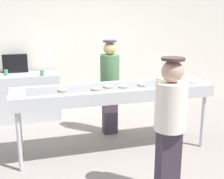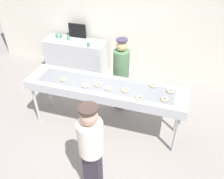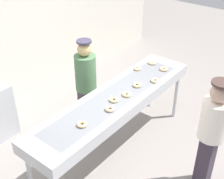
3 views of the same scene
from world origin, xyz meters
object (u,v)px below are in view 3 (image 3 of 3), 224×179
plain_donut_4 (127,94)px  plain_donut_6 (152,63)px  plain_donut_7 (110,109)px  worker_baker (86,84)px  fryer_conveyor (115,102)px  plain_donut_3 (137,85)px  plain_donut_5 (114,100)px  customer_waiting (212,130)px  plain_donut_1 (82,124)px  plain_donut_8 (155,80)px  plain_donut_2 (164,69)px  plain_donut_0 (137,68)px

plain_donut_4 → plain_donut_6: bearing=13.0°
plain_donut_7 → worker_baker: (0.43, 0.82, -0.13)m
worker_baker → fryer_conveyor: bearing=95.6°
plain_donut_6 → plain_donut_7: size_ratio=1.00×
plain_donut_3 → plain_donut_5: (-0.51, 0.03, 0.00)m
plain_donut_7 → plain_donut_3: bearing=5.3°
plain_donut_5 → customer_waiting: bearing=-74.3°
fryer_conveyor → plain_donut_7: (-0.30, -0.15, 0.11)m
plain_donut_1 → plain_donut_4: 0.87m
customer_waiting → plain_donut_7: bearing=100.0°
plain_donut_1 → plain_donut_4: (0.87, -0.03, 0.00)m
fryer_conveyor → plain_donut_8: bearing=-17.2°
plain_donut_6 → customer_waiting: customer_waiting is taller
plain_donut_2 → plain_donut_8: (-0.40, -0.08, 0.00)m
worker_baker → plain_donut_5: bearing=88.8°
plain_donut_5 → plain_donut_6: (1.26, 0.19, 0.00)m
plain_donut_1 → plain_donut_2: 1.84m
plain_donut_0 → plain_donut_4: (-0.72, -0.32, 0.00)m
plain_donut_6 → plain_donut_8: 0.58m
plain_donut_1 → plain_donut_6: same height
fryer_conveyor → plain_donut_0: 0.87m
plain_donut_1 → worker_baker: size_ratio=0.08×
plain_donut_4 → worker_baker: (0.02, 0.79, -0.13)m
customer_waiting → plain_donut_1: bearing=114.0°
plain_donut_5 → plain_donut_4: bearing=-14.5°
plain_donut_6 → worker_baker: worker_baker is taller
plain_donut_8 → plain_donut_3: bearing=154.3°
plain_donut_7 → plain_donut_8: same height
plain_donut_0 → plain_donut_6: bearing=-14.1°
plain_donut_3 → plain_donut_0: bearing=34.5°
plain_donut_0 → plain_donut_8: size_ratio=1.00×
customer_waiting → plain_donut_0: bearing=53.6°
plain_donut_4 → plain_donut_3: bearing=5.5°
plain_donut_7 → customer_waiting: size_ratio=0.08×
plain_donut_0 → plain_donut_6: same height
plain_donut_4 → plain_donut_2: bearing=-1.2°
plain_donut_2 → plain_donut_5: size_ratio=1.00×
plain_donut_3 → customer_waiting: 1.25m
plain_donut_3 → plain_donut_4: (-0.30, -0.03, 0.00)m
plain_donut_2 → plain_donut_6: size_ratio=1.00×
plain_donut_4 → plain_donut_7: (-0.41, -0.04, 0.00)m
plain_donut_8 → fryer_conveyor: bearing=162.8°
plain_donut_5 → worker_baker: worker_baker is taller
plain_donut_4 → plain_donut_7: same height
plain_donut_5 → customer_waiting: size_ratio=0.08×
plain_donut_0 → worker_baker: worker_baker is taller
plain_donut_5 → fryer_conveyor: bearing=27.4°
plain_donut_2 → plain_donut_8: bearing=-168.0°
plain_donut_5 → plain_donut_1: bearing=-177.5°
plain_donut_3 → plain_donut_5: same height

